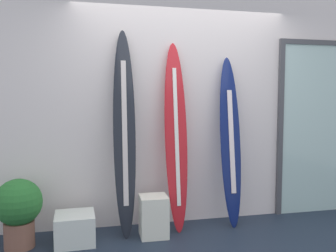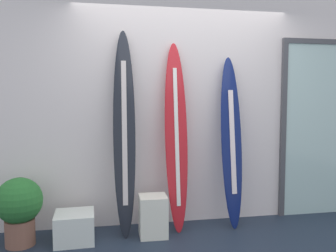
{
  "view_description": "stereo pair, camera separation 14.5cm",
  "coord_description": "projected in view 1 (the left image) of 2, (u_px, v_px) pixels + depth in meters",
  "views": [
    {
      "loc": [
        -1.08,
        -2.79,
        1.47
      ],
      "look_at": [
        -0.23,
        0.95,
        1.17
      ],
      "focal_mm": 37.74,
      "sensor_mm": 36.0,
      "label": 1
    },
    {
      "loc": [
        -0.93,
        -2.82,
        1.47
      ],
      "look_at": [
        -0.23,
        0.95,
        1.17
      ],
      "focal_mm": 37.74,
      "sensor_mm": 36.0,
      "label": 2
    }
  ],
  "objects": [
    {
      "name": "wall_back",
      "position": [
        180.0,
        104.0,
        4.22
      ],
      "size": [
        7.2,
        0.2,
        2.8
      ],
      "primitive_type": "cube",
      "color": "silver",
      "rests_on": "ground"
    },
    {
      "name": "surfboard_charcoal",
      "position": [
        124.0,
        134.0,
        3.75
      ],
      "size": [
        0.25,
        0.42,
        2.21
      ],
      "color": "black",
      "rests_on": "ground"
    },
    {
      "name": "surfboard_crimson",
      "position": [
        176.0,
        136.0,
        3.92
      ],
      "size": [
        0.25,
        0.37,
        2.09
      ],
      "color": "red",
      "rests_on": "ground"
    },
    {
      "name": "surfboard_navy",
      "position": [
        230.0,
        142.0,
        4.05
      ],
      "size": [
        0.25,
        0.37,
        1.95
      ],
      "color": "navy",
      "rests_on": "ground"
    },
    {
      "name": "display_block_left",
      "position": [
        154.0,
        216.0,
        3.75
      ],
      "size": [
        0.3,
        0.3,
        0.43
      ],
      "color": "white",
      "rests_on": "ground"
    },
    {
      "name": "display_block_center",
      "position": [
        75.0,
        228.0,
        3.58
      ],
      "size": [
        0.41,
        0.41,
        0.3
      ],
      "color": "silver",
      "rests_on": "ground"
    },
    {
      "name": "glass_door",
      "position": [
        321.0,
        125.0,
        4.53
      ],
      "size": [
        1.22,
        0.06,
        2.19
      ],
      "color": "silver",
      "rests_on": "ground"
    },
    {
      "name": "potted_plant",
      "position": [
        19.0,
        208.0,
        3.45
      ],
      "size": [
        0.46,
        0.46,
        0.68
      ],
      "color": "#885746",
      "rests_on": "ground"
    }
  ]
}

